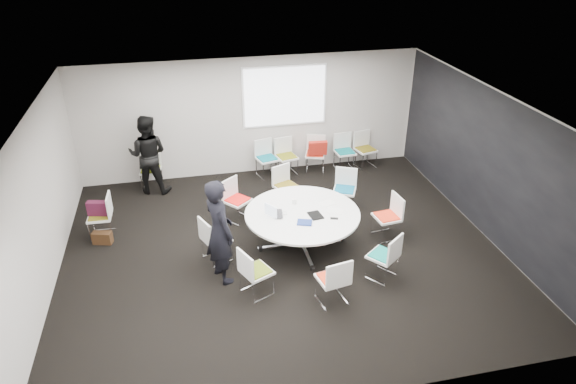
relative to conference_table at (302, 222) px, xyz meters
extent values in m
cube|color=black|center=(-0.39, -0.05, -0.55)|extent=(8.00, 7.00, 0.04)
cube|color=white|center=(-0.39, -0.05, 2.29)|extent=(8.00, 7.00, 0.04)
cube|color=#B1ACA7|center=(-0.39, 3.47, 0.87)|extent=(8.00, 0.04, 2.80)
cube|color=#B1ACA7|center=(-0.39, -3.57, 0.87)|extent=(8.00, 0.04, 2.80)
cube|color=#B1ACA7|center=(-4.41, -0.05, 0.87)|extent=(0.04, 7.00, 2.80)
cube|color=#B1ACA7|center=(3.63, -0.05, 0.87)|extent=(0.04, 7.00, 2.80)
cube|color=black|center=(3.60, -0.05, 0.87)|extent=(0.01, 6.94, 2.74)
cube|color=silver|center=(0.00, 0.00, -0.49)|extent=(0.90, 0.90, 0.08)
cylinder|color=silver|center=(0.00, 0.00, -0.16)|extent=(0.10, 0.10, 0.65)
cylinder|color=white|center=(0.00, 0.00, 0.18)|extent=(2.13, 2.13, 0.04)
cube|color=white|center=(0.41, 3.41, 1.32)|extent=(1.90, 0.03, 1.35)
cube|color=silver|center=(1.66, -0.05, -0.32)|extent=(0.47, 0.47, 0.42)
cube|color=white|center=(1.66, -0.05, -0.09)|extent=(0.49, 0.51, 0.04)
cube|color=red|center=(1.66, -0.05, -0.06)|extent=(0.42, 0.44, 0.03)
cube|color=white|center=(1.87, -0.03, 0.14)|extent=(0.09, 0.46, 0.42)
cube|color=silver|center=(1.21, 1.17, -0.32)|extent=(0.56, 0.56, 0.42)
cube|color=white|center=(1.21, 1.17, -0.09)|extent=(0.60, 0.59, 0.04)
cube|color=#0B5E86|center=(1.21, 1.17, -0.06)|extent=(0.52, 0.51, 0.03)
cube|color=white|center=(1.29, 1.36, 0.14)|extent=(0.43, 0.23, 0.42)
cube|color=silver|center=(0.05, 1.59, -0.32)|extent=(0.56, 0.56, 0.42)
cube|color=white|center=(0.05, 1.59, -0.09)|extent=(0.60, 0.59, 0.04)
cube|color=brown|center=(0.05, 1.59, -0.06)|extent=(0.52, 0.51, 0.03)
cube|color=white|center=(-0.04, 1.78, 0.14)|extent=(0.43, 0.22, 0.42)
cube|color=silver|center=(-1.05, 1.21, -0.32)|extent=(0.59, 0.59, 0.42)
cube|color=white|center=(-1.05, 1.21, -0.09)|extent=(0.64, 0.63, 0.04)
cube|color=red|center=(-1.05, 1.21, -0.06)|extent=(0.55, 0.55, 0.03)
cube|color=white|center=(-1.19, 1.37, 0.14)|extent=(0.37, 0.33, 0.42)
cube|color=silver|center=(-1.61, -0.09, -0.32)|extent=(0.55, 0.55, 0.42)
cube|color=white|center=(-1.61, -0.09, -0.09)|extent=(0.59, 0.60, 0.04)
cube|color=#0A697B|center=(-1.61, -0.09, -0.06)|extent=(0.51, 0.52, 0.03)
cube|color=white|center=(-1.80, -0.18, 0.14)|extent=(0.22, 0.44, 0.42)
cube|color=silver|center=(-1.06, -1.20, -0.32)|extent=(0.56, 0.56, 0.42)
cube|color=white|center=(-1.06, -1.20, -0.09)|extent=(0.59, 0.60, 0.04)
cube|color=#5D7017|center=(-1.06, -1.20, -0.06)|extent=(0.51, 0.52, 0.03)
cube|color=white|center=(-1.25, -1.29, 0.14)|extent=(0.22, 0.43, 0.42)
cube|color=silver|center=(0.09, -1.65, -0.32)|extent=(0.49, 0.49, 0.42)
cube|color=white|center=(0.09, -1.65, -0.09)|extent=(0.53, 0.52, 0.04)
cube|color=red|center=(0.09, -1.65, -0.06)|extent=(0.46, 0.45, 0.03)
cube|color=white|center=(0.13, -1.86, 0.14)|extent=(0.46, 0.12, 0.42)
cube|color=silver|center=(1.11, -1.23, -0.32)|extent=(0.59, 0.59, 0.42)
cube|color=white|center=(1.11, -1.23, -0.09)|extent=(0.63, 0.63, 0.04)
cube|color=#0A7669|center=(1.11, -1.23, -0.06)|extent=(0.55, 0.55, 0.03)
cube|color=white|center=(1.24, -1.40, 0.14)|extent=(0.39, 0.31, 0.42)
cube|color=silver|center=(-0.10, 3.09, -0.32)|extent=(0.52, 0.52, 0.42)
cube|color=white|center=(-0.10, 3.09, -0.09)|extent=(0.56, 0.55, 0.04)
cube|color=#0B7284|center=(-0.10, 3.09, -0.06)|extent=(0.49, 0.47, 0.03)
cube|color=white|center=(-0.16, 3.29, 0.14)|extent=(0.45, 0.16, 0.42)
cube|color=silver|center=(0.38, 3.10, -0.32)|extent=(0.50, 0.50, 0.42)
cube|color=white|center=(0.38, 3.10, -0.09)|extent=(0.54, 0.53, 0.04)
cube|color=olive|center=(0.38, 3.10, -0.06)|extent=(0.47, 0.46, 0.03)
cube|color=white|center=(0.34, 3.30, 0.14)|extent=(0.46, 0.13, 0.42)
cube|color=silver|center=(1.09, 3.10, -0.32)|extent=(0.53, 0.53, 0.42)
cube|color=white|center=(1.09, 3.10, -0.09)|extent=(0.58, 0.57, 0.04)
cube|color=red|center=(1.09, 3.10, -0.06)|extent=(0.50, 0.49, 0.03)
cube|color=white|center=(1.16, 3.29, 0.14)|extent=(0.45, 0.19, 0.42)
cube|color=silver|center=(1.83, 3.06, -0.32)|extent=(0.45, 0.45, 0.42)
cube|color=white|center=(1.83, 3.06, -0.09)|extent=(0.49, 0.47, 0.04)
cube|color=#0B797E|center=(1.83, 3.06, -0.06)|extent=(0.43, 0.41, 0.03)
cube|color=white|center=(1.82, 3.27, 0.14)|extent=(0.46, 0.07, 0.42)
cube|color=silver|center=(2.38, 3.10, -0.32)|extent=(0.51, 0.51, 0.42)
cube|color=white|center=(2.38, 3.10, -0.09)|extent=(0.55, 0.54, 0.04)
cube|color=brown|center=(2.38, 3.10, -0.06)|extent=(0.48, 0.46, 0.03)
cube|color=white|center=(2.33, 3.30, 0.14)|extent=(0.46, 0.14, 0.42)
cube|color=silver|center=(-3.73, 1.17, -0.32)|extent=(0.43, 0.43, 0.42)
cube|color=white|center=(-3.73, 1.17, -0.09)|extent=(0.46, 0.47, 0.04)
cube|color=olive|center=(-3.73, 1.17, -0.06)|extent=(0.39, 0.41, 0.03)
cube|color=white|center=(-3.52, 1.17, 0.14)|extent=(0.05, 0.46, 0.42)
cube|color=silver|center=(-2.80, 3.05, -0.32)|extent=(0.47, 0.47, 0.42)
cube|color=white|center=(-2.80, 3.05, -0.09)|extent=(0.51, 0.49, 0.04)
cube|color=#627516|center=(-2.80, 3.05, -0.06)|extent=(0.44, 0.43, 0.03)
cube|color=white|center=(-2.78, 3.26, 0.14)|extent=(0.46, 0.09, 0.42)
imported|color=black|center=(-1.58, -0.65, 0.41)|extent=(0.67, 0.81, 1.89)
imported|color=black|center=(-2.80, 2.90, 0.37)|extent=(1.02, 0.88, 1.80)
imported|color=#333338|center=(-0.39, 0.01, 0.21)|extent=(0.27, 0.37, 0.03)
cube|color=silver|center=(-0.60, -0.02, 0.33)|extent=(0.18, 0.26, 0.22)
cube|color=black|center=(0.21, -0.17, 0.21)|extent=(0.26, 0.33, 0.02)
cube|color=navy|center=(-0.05, -0.37, 0.21)|extent=(0.31, 0.27, 0.03)
cube|color=white|center=(0.53, 0.23, 0.20)|extent=(0.35, 0.29, 0.00)
cube|color=white|center=(0.61, -0.08, 0.20)|extent=(0.36, 0.32, 0.00)
cylinder|color=white|center=(-0.07, 0.36, 0.25)|extent=(0.08, 0.08, 0.09)
cube|color=black|center=(0.51, -0.33, 0.20)|extent=(0.16, 0.11, 0.01)
cube|color=#421127|center=(-3.73, 1.17, 0.09)|extent=(0.42, 0.23, 0.28)
cube|color=#352011|center=(-3.71, 0.90, -0.41)|extent=(0.39, 0.25, 0.24)
cube|color=#AF2115|center=(1.09, 2.89, 0.17)|extent=(0.45, 0.19, 0.36)
camera|label=1|loc=(-2.01, -7.89, 5.00)|focal=32.00mm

